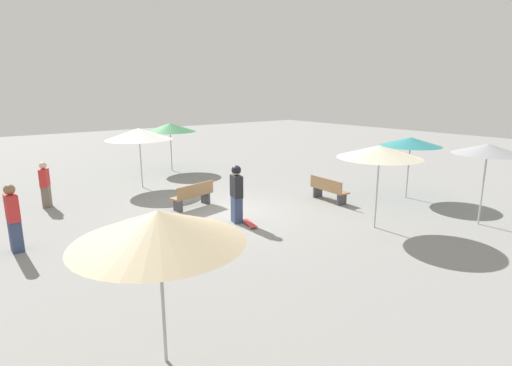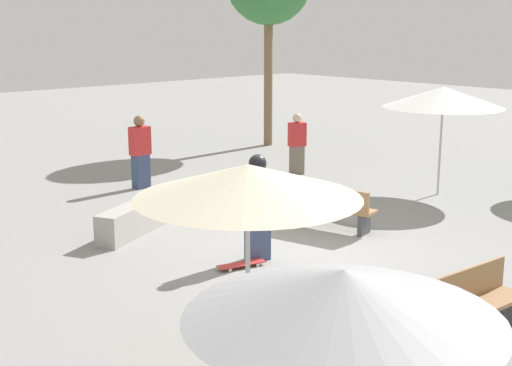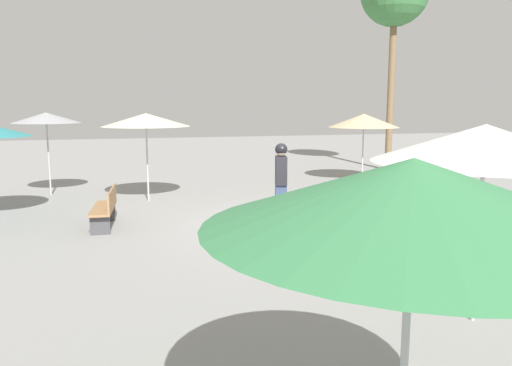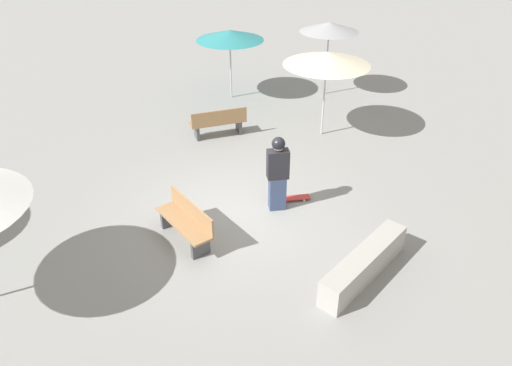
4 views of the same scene
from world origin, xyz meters
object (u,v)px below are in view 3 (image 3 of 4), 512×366
at_px(bench_far, 329,219).
at_px(shade_umbrella_white, 485,144).
at_px(bench_near, 106,208).
at_px(skateboard, 270,211).
at_px(shade_umbrella_grey, 46,118).
at_px(concrete_ledge, 373,197).
at_px(shade_umbrella_green, 413,194).
at_px(shade_umbrella_cream, 146,120).
at_px(skater_main, 281,178).
at_px(shade_umbrella_tan, 364,121).

xyz_separation_m(bench_far, shade_umbrella_white, (-0.24, 3.88, 1.77)).
distance_m(bench_near, bench_far, 4.81).
distance_m(skateboard, bench_near, 3.89).
bearing_deg(shade_umbrella_white, shade_umbrella_grey, -59.86).
relative_size(concrete_ledge, shade_umbrella_green, 0.95).
bearing_deg(bench_near, shade_umbrella_cream, -16.17).
xyz_separation_m(skater_main, bench_far, (-0.28, 2.18, -0.52)).
bearing_deg(shade_umbrella_white, bench_far, -86.43).
bearing_deg(shade_umbrella_cream, bench_far, 122.44).
height_order(concrete_ledge, shade_umbrella_tan, shade_umbrella_tan).
bearing_deg(shade_umbrella_cream, bench_near, 69.15).
bearing_deg(concrete_ledge, shade_umbrella_white, 71.67).
distance_m(bench_far, shade_umbrella_tan, 8.15).
bearing_deg(shade_umbrella_green, shade_umbrella_white, -135.91).
bearing_deg(shade_umbrella_white, shade_umbrella_tan, -110.37).
distance_m(skater_main, bench_near, 4.01).
bearing_deg(skateboard, shade_umbrella_green, -177.99).
distance_m(shade_umbrella_cream, shade_umbrella_tan, 7.60).
relative_size(skateboard, bench_near, 0.51).
height_order(concrete_ledge, bench_far, bench_far).
distance_m(skateboard, shade_umbrella_tan, 6.52).
xyz_separation_m(bench_near, shade_umbrella_white, (-4.50, 6.13, 1.77)).
bearing_deg(bench_near, bench_far, -113.15).
relative_size(skateboard, shade_umbrella_green, 0.33).
xyz_separation_m(skateboard, bench_near, (3.85, 0.40, 0.37)).
distance_m(skater_main, shade_umbrella_green, 8.82).
distance_m(concrete_ledge, shade_umbrella_tan, 4.85).
bearing_deg(concrete_ledge, bench_near, 3.52).
xyz_separation_m(concrete_ledge, shade_umbrella_white, (2.17, 6.54, 1.92)).
bearing_deg(concrete_ledge, skater_main, 10.04).
bearing_deg(bench_far, shade_umbrella_grey, -61.75).
relative_size(skater_main, concrete_ledge, 0.74).
relative_size(skater_main, bench_far, 1.06).
distance_m(concrete_ledge, shade_umbrella_white, 7.15).
distance_m(concrete_ledge, bench_near, 6.68).
relative_size(concrete_ledge, shade_umbrella_cream, 0.98).
distance_m(bench_near, shade_umbrella_cream, 3.48).
xyz_separation_m(skater_main, concrete_ledge, (-2.69, -0.48, -0.67)).
bearing_deg(shade_umbrella_tan, skater_main, 45.73).
distance_m(skater_main, shade_umbrella_tan, 6.53).
relative_size(concrete_ledge, shade_umbrella_grey, 0.98).
xyz_separation_m(shade_umbrella_cream, shade_umbrella_grey, (2.73, -1.71, 0.03)).
relative_size(skateboard, shade_umbrella_white, 0.31).
height_order(skateboard, bench_near, bench_near).
height_order(bench_far, shade_umbrella_grey, shade_umbrella_grey).
relative_size(skater_main, shade_umbrella_grey, 0.73).
height_order(bench_far, shade_umbrella_green, shade_umbrella_green).
height_order(shade_umbrella_white, shade_umbrella_green, shade_umbrella_white).
xyz_separation_m(skater_main, bench_near, (3.97, -0.07, -0.52)).
height_order(skater_main, shade_umbrella_cream, shade_umbrella_cream).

